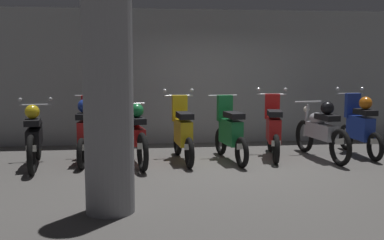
# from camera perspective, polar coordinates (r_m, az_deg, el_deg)

# --- Properties ---
(ground_plane) EXTENTS (80.00, 80.00, 0.00)m
(ground_plane) POSITION_cam_1_polar(r_m,az_deg,el_deg) (8.14, 5.32, -5.65)
(ground_plane) COLOR #565451
(back_wall) EXTENTS (16.00, 0.30, 2.91)m
(back_wall) POSITION_cam_1_polar(r_m,az_deg,el_deg) (10.49, 2.46, 5.25)
(back_wall) COLOR gray
(back_wall) RESTS_ON ground
(motorbike_slot_0) EXTENTS (0.59, 1.95, 1.15)m
(motorbike_slot_0) POSITION_cam_1_polar(r_m,az_deg,el_deg) (8.47, -18.58, -1.86)
(motorbike_slot_0) COLOR black
(motorbike_slot_0) RESTS_ON ground
(motorbike_slot_1) EXTENTS (0.56, 1.68, 1.18)m
(motorbike_slot_1) POSITION_cam_1_polar(r_m,az_deg,el_deg) (8.60, -12.61, -1.27)
(motorbike_slot_1) COLOR black
(motorbike_slot_1) RESTS_ON ground
(motorbike_slot_2) EXTENTS (0.60, 1.93, 1.08)m
(motorbike_slot_2) POSITION_cam_1_polar(r_m,az_deg,el_deg) (8.30, -6.93, -1.72)
(motorbike_slot_2) COLOR black
(motorbike_slot_2) RESTS_ON ground
(motorbike_slot_3) EXTENTS (0.59, 1.68, 1.29)m
(motorbike_slot_3) POSITION_cam_1_polar(r_m,az_deg,el_deg) (8.47, -1.14, -1.49)
(motorbike_slot_3) COLOR black
(motorbike_slot_3) RESTS_ON ground
(motorbike_slot_4) EXTENTS (0.56, 1.68, 1.18)m
(motorbike_slot_4) POSITION_cam_1_polar(r_m,az_deg,el_deg) (8.52, 4.63, -1.48)
(motorbike_slot_4) COLOR black
(motorbike_slot_4) RESTS_ON ground
(motorbike_slot_5) EXTENTS (0.59, 1.67, 1.29)m
(motorbike_slot_5) POSITION_cam_1_polar(r_m,az_deg,el_deg) (8.94, 9.82, -1.14)
(motorbike_slot_5) COLOR black
(motorbike_slot_5) RESTS_ON ground
(motorbike_slot_6) EXTENTS (0.56, 1.95, 1.08)m
(motorbike_slot_6) POSITION_cam_1_polar(r_m,az_deg,el_deg) (9.01, 15.39, -1.24)
(motorbike_slot_6) COLOR black
(motorbike_slot_6) RESTS_ON ground
(motorbike_slot_7) EXTENTS (0.59, 1.68, 1.29)m
(motorbike_slot_7) POSITION_cam_1_polar(r_m,az_deg,el_deg) (9.55, 19.67, -0.68)
(motorbike_slot_7) COLOR black
(motorbike_slot_7) RESTS_ON ground
(support_pillar) EXTENTS (0.58, 0.58, 2.91)m
(support_pillar) POSITION_cam_1_polar(r_m,az_deg,el_deg) (5.56, -10.16, 3.55)
(support_pillar) COLOR gray
(support_pillar) RESTS_ON ground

